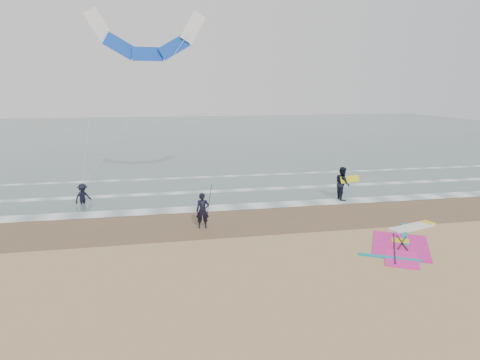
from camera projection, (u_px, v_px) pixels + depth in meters
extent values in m
plane|color=tan|center=(311.00, 266.00, 15.42)|extent=(120.00, 120.00, 0.00)
cube|color=#47605E|center=(192.00, 133.00, 61.44)|extent=(120.00, 80.00, 0.02)
cube|color=brown|center=(268.00, 218.00, 21.17)|extent=(120.00, 5.00, 0.01)
cube|color=white|center=(258.00, 206.00, 23.28)|extent=(120.00, 1.20, 0.02)
cube|color=white|center=(243.00, 190.00, 26.92)|extent=(120.00, 0.70, 0.02)
cube|color=white|center=(231.00, 176.00, 31.23)|extent=(120.00, 0.50, 0.01)
cube|color=white|center=(411.00, 227.00, 19.57)|extent=(2.50, 1.33, 0.12)
cube|color=yellow|center=(428.00, 223.00, 20.11)|extent=(0.60, 0.69, 0.13)
cube|color=#F11E94|center=(400.00, 246.00, 17.38)|extent=(3.41, 3.77, 0.04)
cube|color=#F11E94|center=(402.00, 259.00, 16.02)|extent=(1.89, 2.10, 0.04)
cube|color=#0C8C99|center=(404.00, 234.00, 18.78)|extent=(1.74, 2.80, 0.05)
cube|color=#0C8C99|center=(389.00, 257.00, 16.13)|extent=(2.05, 1.30, 0.05)
cube|color=yellow|center=(400.00, 241.00, 17.90)|extent=(0.88, 0.85, 0.05)
cylinder|color=black|center=(394.00, 247.00, 17.11)|extent=(1.80, 3.06, 0.06)
cylinder|color=black|center=(402.00, 242.00, 17.59)|extent=(1.20, 1.33, 0.04)
cylinder|color=black|center=(402.00, 242.00, 17.59)|extent=(0.58, 1.68, 0.04)
imported|color=black|center=(203.00, 211.00, 19.47)|extent=(0.64, 0.46, 1.64)
imported|color=black|center=(342.00, 183.00, 24.46)|extent=(0.77, 0.97, 1.92)
imported|color=black|center=(82.00, 191.00, 23.53)|extent=(1.10, 1.08, 1.52)
cylinder|color=black|center=(209.00, 202.00, 19.45)|extent=(0.17, 0.86, 1.82)
cube|color=yellow|center=(350.00, 179.00, 24.39)|extent=(1.30, 0.51, 0.39)
cube|color=white|center=(98.00, 25.00, 24.45)|extent=(1.60, 0.30, 1.97)
cube|color=blue|center=(120.00, 46.00, 24.91)|extent=(1.97, 0.35, 1.60)
cube|color=blue|center=(148.00, 54.00, 25.30)|extent=(1.81, 0.33, 0.80)
cube|color=blue|center=(174.00, 47.00, 25.52)|extent=(1.97, 0.35, 1.60)
cube|color=white|center=(193.00, 27.00, 25.50)|extent=(1.60, 0.30, 1.97)
cylinder|color=beige|center=(90.00, 104.00, 23.97)|extent=(1.13, 2.74, 8.90)
cylinder|color=beige|center=(140.00, 104.00, 24.49)|extent=(6.56, 2.74, 8.90)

